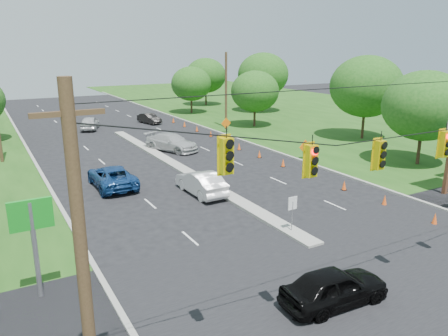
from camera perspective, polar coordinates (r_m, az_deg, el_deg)
ground at (r=20.00m, az=19.72°, el=-14.14°), size 160.00×160.00×0.00m
grass_right at (r=54.40m, az=24.90°, el=3.96°), size 40.00×160.00×0.06m
cross_street at (r=20.00m, az=19.72°, el=-14.14°), size 160.00×14.00×0.02m
curb_left at (r=42.23m, az=-23.73°, el=1.09°), size 0.25×110.00×0.16m
curb_right at (r=48.33m, az=0.72°, el=4.12°), size 0.25×110.00×0.16m
median at (r=36.07m, az=-6.00°, el=0.05°), size 1.00×34.00×0.18m
median_sign at (r=23.27m, az=8.93°, el=-5.11°), size 0.55×0.06×2.05m
signal_span at (r=17.52m, az=23.53°, el=-1.11°), size 25.60×0.32×9.00m
utility_pole_far_right at (r=53.14m, az=0.27°, el=10.07°), size 0.28×0.28×9.00m
cone_0 at (r=27.16m, az=25.83°, el=-5.99°), size 0.32×0.32×0.70m
cone_1 at (r=29.12m, az=20.24°, el=-3.96°), size 0.32×0.32×0.70m
cone_2 at (r=31.34m, az=15.43°, el=-2.18°), size 0.32×0.32×0.70m
cone_3 at (r=33.78m, az=11.29°, el=-0.64°), size 0.32×0.32×0.70m
cone_4 at (r=36.40m, az=7.73°, el=0.70°), size 0.32×0.32×0.70m
cone_5 at (r=39.15m, az=4.65°, el=1.85°), size 0.32×0.32×0.70m
cone_6 at (r=42.01m, az=1.99°, el=2.84°), size 0.32×0.32×0.70m
cone_7 at (r=45.26m, az=0.33°, el=3.78°), size 0.32×0.32×0.70m
cone_8 at (r=48.27m, az=-1.74°, el=4.52°), size 0.32×0.32×0.70m
cone_9 at (r=51.34m, az=-3.56°, el=5.16°), size 0.32×0.32×0.70m
cone_10 at (r=54.46m, az=-5.19°, el=5.73°), size 0.32×0.32×0.70m
cone_11 at (r=57.63m, az=-6.63°, el=6.23°), size 0.32×0.32×0.70m
work_sign_1 at (r=38.87m, az=10.55°, el=2.66°), size 1.27×0.58×1.37m
work_sign_2 at (r=50.18m, az=0.27°, el=5.81°), size 1.27×0.58×1.37m
tree_7 at (r=39.41m, az=24.70°, el=7.40°), size 6.72×6.72×7.84m
tree_8 at (r=48.75m, az=18.09°, el=10.09°), size 7.56×7.56×8.82m
tree_9 at (r=54.14m, az=4.07°, el=9.96°), size 5.88×5.88×6.86m
tree_10 at (r=66.76m, az=5.13°, el=12.06°), size 7.56×7.56×8.82m
tree_11 at (r=74.21m, az=-2.40°, el=11.98°), size 6.72×6.72×7.84m
tree_12 at (r=65.35m, az=-4.32°, el=10.91°), size 5.88×5.88×6.86m
black_sedan at (r=17.80m, az=14.23°, el=-14.80°), size 4.48×1.98×1.50m
white_sedan at (r=29.36m, az=-3.01°, el=-1.92°), size 1.76×4.83×1.58m
blue_pickup at (r=31.78m, az=-14.43°, el=-1.07°), size 2.60×5.56×1.54m
silver_car_far at (r=41.91m, az=-6.85°, el=3.35°), size 4.37×6.02×1.62m
silver_car_oncoming at (r=54.83m, az=-17.13°, el=5.65°), size 3.39×5.05×1.60m
dark_car_receding at (r=57.52m, az=-9.74°, el=6.40°), size 2.21×4.18×1.31m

